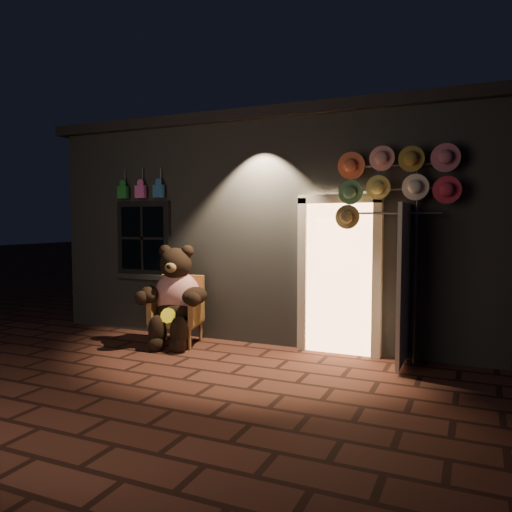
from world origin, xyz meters
The scene contains 5 objects.
ground centered at (0.00, 0.00, 0.00)m, with size 60.00×60.00×0.00m, color #51291F.
shop_building centered at (0.00, 3.99, 1.74)m, with size 7.30×5.95×3.51m.
wicker_armchair centered at (-0.97, 1.03, 0.50)m, with size 0.81×0.76×1.01m.
teddy_bear centered at (-0.95, 0.90, 0.72)m, with size 1.07×0.94×1.51m.
hat_rack centered at (2.05, 1.28, 2.31)m, with size 1.56×0.22×2.77m.
Camera 1 is at (3.07, -5.23, 1.83)m, focal length 35.00 mm.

